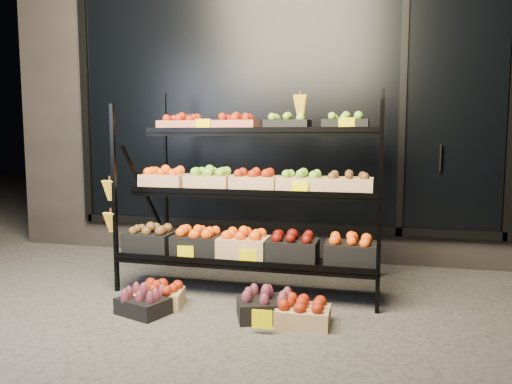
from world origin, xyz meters
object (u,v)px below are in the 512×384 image
(floor_crate_midright, at_px, (303,312))
(floor_crate_midleft, at_px, (143,302))
(display_rack, at_px, (251,192))
(floor_crate_left, at_px, (159,295))

(floor_crate_midright, bearing_deg, floor_crate_midleft, -177.63)
(floor_crate_midright, bearing_deg, display_rack, 124.64)
(floor_crate_midleft, relative_size, floor_crate_midright, 1.13)
(floor_crate_left, relative_size, floor_crate_midleft, 0.97)
(display_rack, distance_m, floor_crate_midleft, 1.24)
(floor_crate_left, bearing_deg, floor_crate_midright, -15.87)
(display_rack, relative_size, floor_crate_left, 5.61)
(floor_crate_midleft, bearing_deg, floor_crate_midright, 23.58)
(display_rack, xyz_separation_m, floor_crate_midleft, (-0.56, -0.85, -0.70))
(floor_crate_left, height_order, floor_crate_midleft, floor_crate_left)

